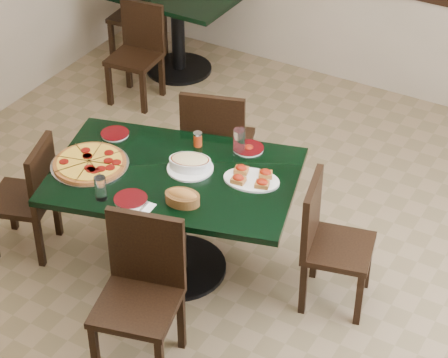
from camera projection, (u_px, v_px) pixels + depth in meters
The scene contains 20 objects.
floor at pixel (209, 273), 5.56m from camera, with size 5.50×5.50×0.00m, color brown.
main_table at pixel (175, 198), 5.26m from camera, with size 1.64×1.28×0.75m.
back_table at pixel (177, 16), 7.42m from camera, with size 1.06×0.78×0.75m.
chair_far at pixel (216, 140), 5.87m from camera, with size 0.54×0.54×0.92m.
chair_near at pixel (141, 285), 4.71m from camera, with size 0.52×0.52×0.92m.
chair_right at pixel (327, 237), 5.11m from camera, with size 0.47×0.47×0.84m.
chair_left at pixel (31, 193), 5.50m from camera, with size 0.48×0.48×0.81m.
back_chair_near at pixel (138, 48), 7.11m from camera, with size 0.41×0.41×0.81m.
back_chair_left at pixel (144, 11), 7.60m from camera, with size 0.43×0.43×0.86m.
pepperoni_pizza at pixel (90, 163), 5.21m from camera, with size 0.47×0.47×0.04m.
lasagna_casserole at pixel (190, 163), 5.16m from camera, with size 0.29×0.28×0.09m.
bread_basket at pixel (182, 197), 4.90m from camera, with size 0.22×0.17×0.09m.
bruschetta_platter at pixel (252, 178), 5.07m from camera, with size 0.37×0.29×0.05m.
side_plate_near at pixel (131, 199), 4.93m from camera, with size 0.19×0.19×0.02m.
side_plate_far_r at pixel (249, 148), 5.35m from camera, with size 0.19×0.19×0.03m.
side_plate_far_l at pixel (115, 134), 5.49m from camera, with size 0.18×0.18×0.02m.
napkin_setting at pixel (139, 208), 4.87m from camera, with size 0.15×0.15×0.01m.
water_glass_a at pixel (239, 141), 5.29m from camera, with size 0.07×0.07×0.16m, color white.
water_glass_b at pixel (101, 188), 4.91m from camera, with size 0.07×0.07×0.15m, color white.
pepper_shaker at pixel (198, 139), 5.36m from camera, with size 0.06×0.06×0.09m.
Camera 1 is at (2.16, -3.55, 3.74)m, focal length 70.00 mm.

